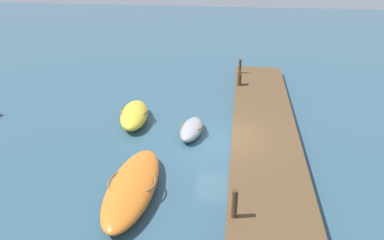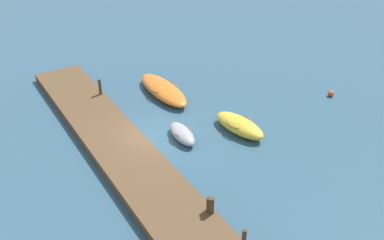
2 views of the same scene
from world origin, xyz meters
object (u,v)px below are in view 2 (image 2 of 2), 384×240
object	(u,v)px
motorboat_orange	(163,90)
dinghy_grey	(182,134)
mooring_post_west	(100,87)
mooring_post_east	(244,239)
mooring_post_mid_west	(209,204)
rowboat_yellow	(239,125)
mooring_post_mid_east	(211,206)
marker_buoy	(331,93)

from	to	relation	value
motorboat_orange	dinghy_grey	bearing A→B (deg)	-17.73
mooring_post_west	mooring_post_east	bearing A→B (deg)	0.00
motorboat_orange	mooring_post_mid_west	xyz separation A→B (m)	(11.23, -3.84, 0.49)
mooring_post_mid_west	mooring_post_east	bearing A→B (deg)	0.00
rowboat_yellow	dinghy_grey	size ratio (longest dim) A/B	1.42
mooring_post_mid_west	mooring_post_east	size ratio (longest dim) A/B	0.76
rowboat_yellow	mooring_post_east	size ratio (longest dim) A/B	3.83
mooring_post_mid_east	mooring_post_east	size ratio (longest dim) A/B	0.87
motorboat_orange	rowboat_yellow	bearing A→B (deg)	14.06
marker_buoy	mooring_post_east	bearing A→B (deg)	-59.88
rowboat_yellow	mooring_post_mid_west	world-z (taller)	mooring_post_mid_west
motorboat_orange	mooring_post_mid_west	world-z (taller)	mooring_post_mid_west
mooring_post_mid_east	motorboat_orange	bearing A→B (deg)	161.40
mooring_post_east	marker_buoy	size ratio (longest dim) A/B	2.39
mooring_post_mid_west	mooring_post_west	bearing A→B (deg)	180.00
rowboat_yellow	mooring_post_mid_east	world-z (taller)	mooring_post_mid_east
mooring_post_west	rowboat_yellow	bearing A→B (deg)	35.50
mooring_post_east	marker_buoy	distance (m)	15.33
dinghy_grey	mooring_post_mid_east	distance (m)	6.70
mooring_post_mid_west	mooring_post_east	distance (m)	2.49
mooring_post_mid_east	marker_buoy	bearing A→B (deg)	112.08
motorboat_orange	mooring_post_east	xyz separation A→B (m)	(13.72, -3.84, 0.60)
mooring_post_mid_west	marker_buoy	bearing A→B (deg)	111.43
rowboat_yellow	mooring_post_mid_west	bearing A→B (deg)	-56.36
motorboat_orange	mooring_post_west	distance (m)	4.14
motorboat_orange	marker_buoy	xyz separation A→B (m)	(6.04, 9.40, -0.19)
rowboat_yellow	motorboat_orange	world-z (taller)	rowboat_yellow
dinghy_grey	marker_buoy	xyz separation A→B (m)	(0.91, 10.99, -0.14)
motorboat_orange	mooring_post_west	world-z (taller)	mooring_post_west
dinghy_grey	marker_buoy	bearing A→B (deg)	90.30
marker_buoy	rowboat_yellow	bearing A→B (deg)	-88.47
rowboat_yellow	mooring_post_east	world-z (taller)	mooring_post_east
motorboat_orange	mooring_post_mid_east	xyz separation A→B (m)	(11.41, -3.84, 0.54)
mooring_post_mid_west	marker_buoy	world-z (taller)	mooring_post_mid_west
rowboat_yellow	dinghy_grey	bearing A→B (deg)	-117.92
mooring_post_west	dinghy_grey	bearing A→B (deg)	18.99
dinghy_grey	mooring_post_west	xyz separation A→B (m)	(-6.54, -2.25, 0.70)
motorboat_orange	mooring_post_west	bearing A→B (deg)	-110.75
mooring_post_west	marker_buoy	xyz separation A→B (m)	(7.45, 13.24, -0.84)
motorboat_orange	mooring_post_mid_west	distance (m)	11.88
mooring_post_mid_west	mooring_post_mid_east	distance (m)	0.18
motorboat_orange	dinghy_grey	distance (m)	5.37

